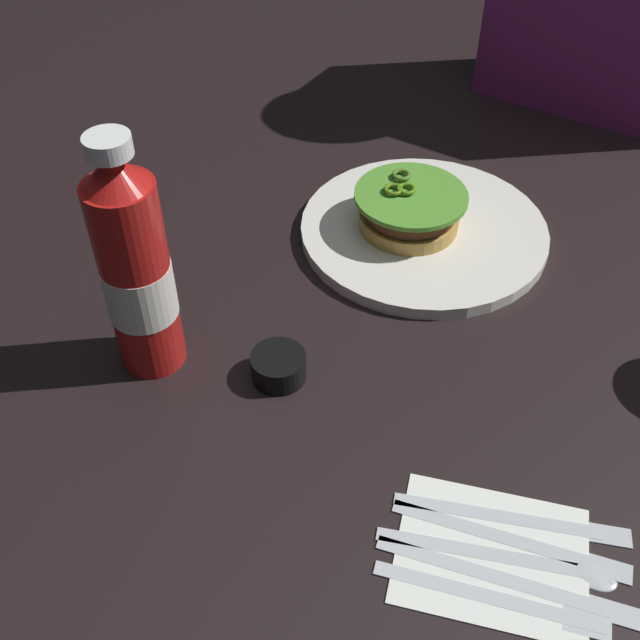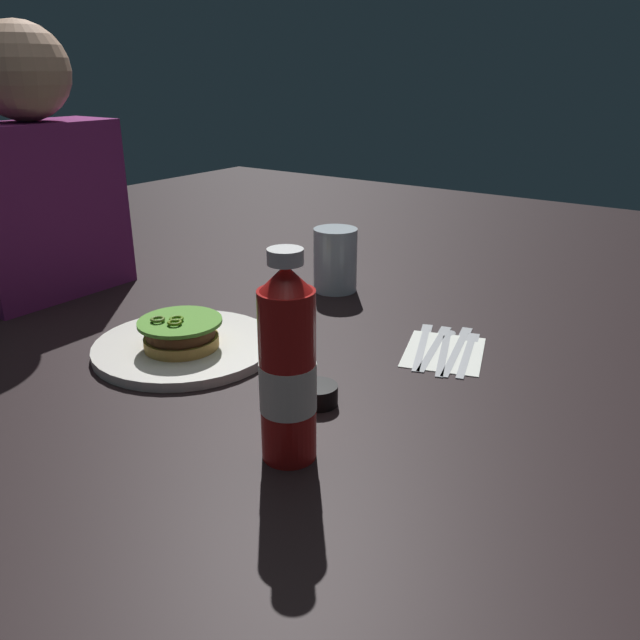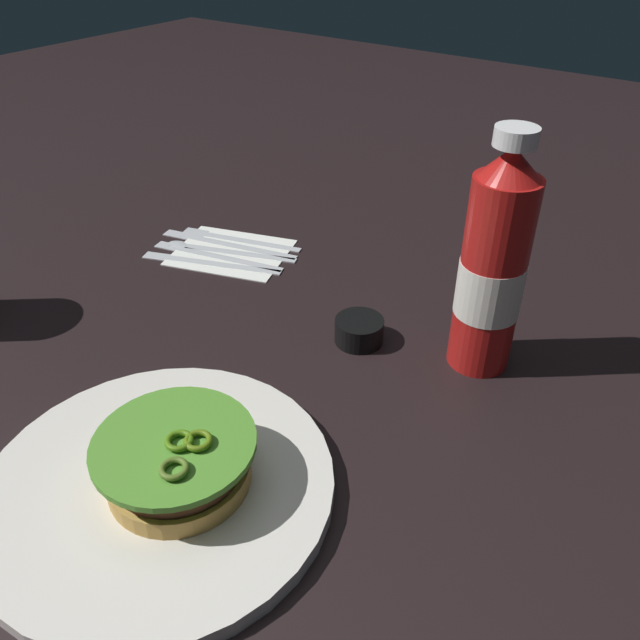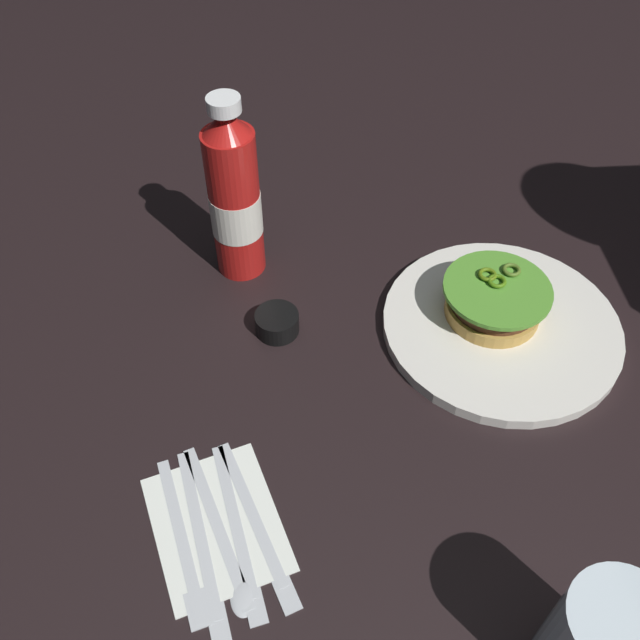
{
  "view_description": "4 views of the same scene",
  "coord_description": "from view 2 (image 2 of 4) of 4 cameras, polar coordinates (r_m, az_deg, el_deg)",
  "views": [
    {
      "loc": [
        0.16,
        -0.54,
        0.57
      ],
      "look_at": [
        -0.12,
        -0.1,
        0.06
      ],
      "focal_mm": 42.52,
      "sensor_mm": 36.0,
      "label": 1
    },
    {
      "loc": [
        -0.78,
        -0.59,
        0.43
      ],
      "look_at": [
        -0.07,
        -0.09,
        0.09
      ],
      "focal_mm": 35.96,
      "sensor_mm": 36.0,
      "label": 2
    },
    {
      "loc": [
        -0.45,
        0.36,
        0.43
      ],
      "look_at": [
        -0.12,
        -0.1,
        0.04
      ],
      "focal_mm": 35.78,
      "sensor_mm": 36.0,
      "label": 3
    },
    {
      "loc": [
        0.43,
        -0.12,
        0.66
      ],
      "look_at": [
        -0.11,
        -0.09,
        0.05
      ],
      "focal_mm": 38.81,
      "sensor_mm": 36.0,
      "label": 4
    }
  ],
  "objects": [
    {
      "name": "spoon_utensil",
      "position": [
        1.09,
        11.1,
        -2.01
      ],
      "size": [
        0.18,
        0.08,
        0.0
      ],
      "color": "silver",
      "rests_on": "napkin"
    },
    {
      "name": "napkin",
      "position": [
        1.06,
        10.96,
        -2.79
      ],
      "size": [
        0.18,
        0.16,
        0.0
      ],
      "primitive_type": "cube",
      "rotation": [
        0.0,
        0.0,
        0.32
      ],
      "color": "white",
      "rests_on": "ground_plane"
    },
    {
      "name": "condiment_cup",
      "position": [
        0.88,
        -0.18,
        -6.64
      ],
      "size": [
        0.05,
        0.05,
        0.03
      ],
      "primitive_type": "cylinder",
      "color": "black",
      "rests_on": "ground_plane"
    },
    {
      "name": "fork_utensil",
      "position": [
        1.07,
        13.07,
        -2.46
      ],
      "size": [
        0.18,
        0.07,
        0.0
      ],
      "color": "silver",
      "rests_on": "napkin"
    },
    {
      "name": "ground_plane",
      "position": [
        1.07,
        -1.57,
        -2.28
      ],
      "size": [
        3.0,
        3.0,
        0.0
      ],
      "primitive_type": "plane",
      "color": "black"
    },
    {
      "name": "steak_knife",
      "position": [
        1.08,
        12.22,
        -2.2
      ],
      "size": [
        0.21,
        0.06,
        0.0
      ],
      "color": "silver",
      "rests_on": "napkin"
    },
    {
      "name": "table_knife",
      "position": [
        1.09,
        9.15,
        -1.87
      ],
      "size": [
        0.19,
        0.09,
        0.0
      ],
      "color": "silver",
      "rests_on": "napkin"
    },
    {
      "name": "water_glass",
      "position": [
        1.32,
        1.37,
        5.38
      ],
      "size": [
        0.09,
        0.09,
        0.13
      ],
      "primitive_type": "cylinder",
      "color": "silver",
      "rests_on": "ground_plane"
    },
    {
      "name": "butter_knife",
      "position": [
        1.08,
        10.29,
        -2.01
      ],
      "size": [
        0.19,
        0.06,
        0.0
      ],
      "color": "silver",
      "rests_on": "napkin"
    },
    {
      "name": "burger_sandwich",
      "position": [
        1.04,
        -12.29,
        -1.16
      ],
      "size": [
        0.13,
        0.13,
        0.05
      ],
      "color": "#C49445",
      "rests_on": "dinner_plate"
    },
    {
      "name": "dinner_plate",
      "position": [
        1.07,
        -11.88,
        -2.3
      ],
      "size": [
        0.3,
        0.3,
        0.02
      ],
      "primitive_type": "cylinder",
      "color": "silver",
      "rests_on": "ground_plane"
    },
    {
      "name": "ketchup_bottle",
      "position": [
        0.73,
        -2.9,
        -4.39
      ],
      "size": [
        0.07,
        0.07,
        0.25
      ],
      "color": "#B41815",
      "rests_on": "ground_plane"
    },
    {
      "name": "diner_person",
      "position": [
        1.38,
        -23.86,
        11.75
      ],
      "size": [
        0.3,
        0.18,
        0.51
      ],
      "color": "#752162",
      "rests_on": "ground_plane"
    }
  ]
}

